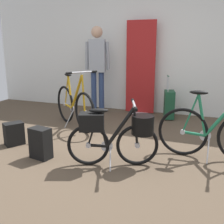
# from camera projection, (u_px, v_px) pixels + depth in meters

# --- Properties ---
(ground_plane) EXTENTS (7.48, 7.48, 0.00)m
(ground_plane) POSITION_uv_depth(u_px,v_px,m) (97.00, 158.00, 3.40)
(ground_plane) COLOR brown
(back_wall) EXTENTS (7.48, 0.10, 2.66)m
(back_wall) POSITION_uv_depth(u_px,v_px,m) (150.00, 48.00, 5.50)
(back_wall) COLOR white
(back_wall) RESTS_ON ground_plane
(floor_banner_stand) EXTENTS (0.60, 0.36, 1.86)m
(floor_banner_stand) POSITION_uv_depth(u_px,v_px,m) (140.00, 73.00, 5.45)
(floor_banner_stand) COLOR #B7B7BC
(floor_banner_stand) RESTS_ON ground_plane
(folding_bike_foreground) EXTENTS (1.02, 0.57, 0.76)m
(folding_bike_foreground) POSITION_uv_depth(u_px,v_px,m) (117.00, 132.00, 3.12)
(folding_bike_foreground) COLOR black
(folding_bike_foreground) RESTS_ON ground_plane
(display_bike_left) EXTENTS (1.34, 0.53, 0.94)m
(display_bike_left) POSITION_uv_depth(u_px,v_px,m) (213.00, 132.00, 3.30)
(display_bike_left) COLOR black
(display_bike_left) RESTS_ON ground_plane
(display_bike_right) EXTENTS (1.19, 0.87, 1.00)m
(display_bike_right) POSITION_uv_depth(u_px,v_px,m) (74.00, 106.00, 4.61)
(display_bike_right) COLOR black
(display_bike_right) RESTS_ON ground_plane
(visitor_near_wall) EXTENTS (0.51, 0.34, 1.75)m
(visitor_near_wall) POSITION_uv_depth(u_px,v_px,m) (97.00, 64.00, 5.48)
(visitor_near_wall) COLOR navy
(visitor_near_wall) RESTS_ON ground_plane
(rolling_suitcase) EXTENTS (0.26, 0.39, 0.83)m
(rolling_suitcase) POSITION_uv_depth(u_px,v_px,m) (169.00, 104.00, 5.17)
(rolling_suitcase) COLOR #19472D
(rolling_suitcase) RESTS_ON ground_plane
(backpack_on_floor) EXTENTS (0.30, 0.32, 0.32)m
(backpack_on_floor) POSITION_uv_depth(u_px,v_px,m) (14.00, 134.00, 3.84)
(backpack_on_floor) COLOR black
(backpack_on_floor) RESTS_ON ground_plane
(handbag_on_floor) EXTENTS (0.29, 0.23, 0.39)m
(handbag_on_floor) POSITION_uv_depth(u_px,v_px,m) (41.00, 143.00, 3.37)
(handbag_on_floor) COLOR black
(handbag_on_floor) RESTS_ON ground_plane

